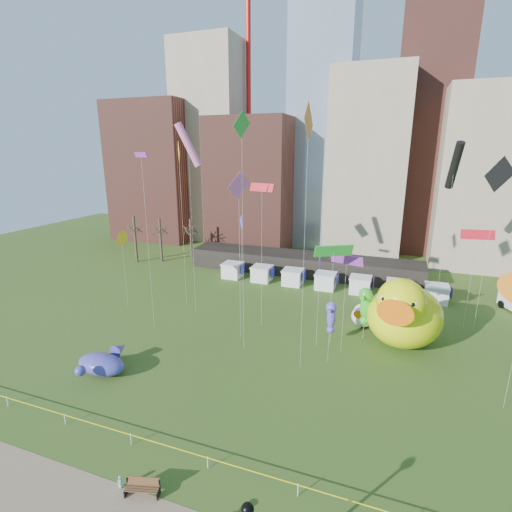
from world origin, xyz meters
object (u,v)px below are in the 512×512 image
at_px(small_duck, 364,315).
at_px(seahorse_green, 365,303).
at_px(big_duck, 404,313).
at_px(park_bench, 143,486).
at_px(whale_inflatable, 103,363).
at_px(seahorse_purple, 331,315).
at_px(toddler, 120,482).

relative_size(small_duck, seahorse_green, 0.72).
bearing_deg(big_duck, park_bench, -108.79).
distance_m(big_duck, whale_inflatable, 30.01).
bearing_deg(park_bench, small_duck, 54.30).
bearing_deg(park_bench, big_duck, 44.16).
distance_m(seahorse_green, park_bench, 27.19).
distance_m(small_duck, seahorse_purple, 6.47).
xyz_separation_m(small_duck, toddler, (-11.77, -28.16, -0.96)).
xyz_separation_m(whale_inflatable, toddler, (9.91, -9.81, -0.54)).
bearing_deg(toddler, seahorse_purple, 53.50).
xyz_separation_m(small_duck, seahorse_green, (0.29, -3.24, 2.76)).
bearing_deg(toddler, small_duck, 52.09).
bearing_deg(park_bench, whale_inflatable, 124.03).
bearing_deg(small_duck, big_duck, -25.67).
relative_size(big_duck, park_bench, 5.20).
bearing_deg(small_duck, seahorse_purple, -105.35).
bearing_deg(big_duck, seahorse_purple, -151.81).
xyz_separation_m(seahorse_green, whale_inflatable, (-21.96, -15.11, -3.18)).
bearing_deg(whale_inflatable, toddler, -44.25).
height_order(big_duck, seahorse_green, big_duck).
xyz_separation_m(big_duck, whale_inflatable, (-25.84, -15.03, -2.71)).
relative_size(big_duck, toddler, 13.25).
distance_m(whale_inflatable, park_bench, 15.03).
bearing_deg(small_duck, toddler, -99.80).
relative_size(seahorse_green, toddler, 7.03).
relative_size(big_duck, small_duck, 2.62).
bearing_deg(park_bench, toddler, 167.86).
bearing_deg(small_duck, whale_inflatable, -126.86).
distance_m(seahorse_green, seahorse_purple, 4.01).
bearing_deg(park_bench, seahorse_green, 51.38).
distance_m(big_duck, seahorse_green, 3.90).
bearing_deg(big_duck, whale_inflatable, -138.44).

